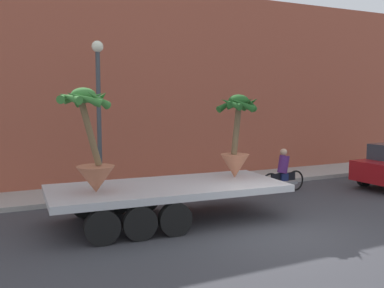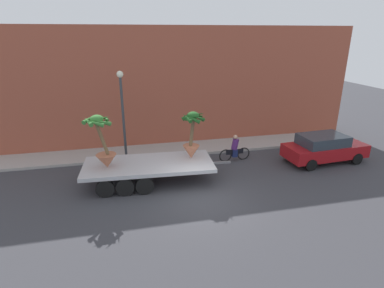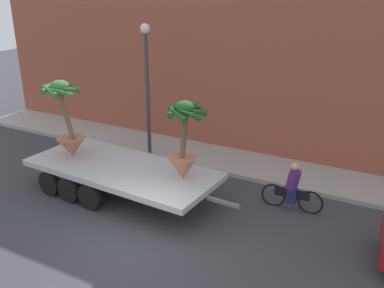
{
  "view_description": "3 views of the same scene",
  "coord_description": "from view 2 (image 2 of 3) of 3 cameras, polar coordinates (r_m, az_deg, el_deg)",
  "views": [
    {
      "loc": [
        -6.38,
        -8.15,
        3.26
      ],
      "look_at": [
        -1.08,
        2.82,
        1.95
      ],
      "focal_mm": 40.78,
      "sensor_mm": 36.0,
      "label": 1
    },
    {
      "loc": [
        -3.06,
        -11.42,
        6.81
      ],
      "look_at": [
        0.09,
        2.4,
        1.7
      ],
      "focal_mm": 28.8,
      "sensor_mm": 36.0,
      "label": 2
    },
    {
      "loc": [
        5.53,
        -7.39,
        6.4
      ],
      "look_at": [
        0.18,
        2.63,
        1.99
      ],
      "focal_mm": 39.82,
      "sensor_mm": 36.0,
      "label": 3
    }
  ],
  "objects": [
    {
      "name": "building_facade",
      "position": [
        19.72,
        -3.83,
        10.51
      ],
      "size": [
        24.0,
        1.2,
        7.27
      ],
      "primitive_type": "cube",
      "color": "#9E4C38",
      "rests_on": "ground"
    },
    {
      "name": "parked_car",
      "position": [
        18.58,
        23.27,
        -0.64
      ],
      "size": [
        4.66,
        2.14,
        1.58
      ],
      "color": "maroon",
      "rests_on": "ground"
    },
    {
      "name": "cyclist",
      "position": [
        17.47,
        7.93,
        -0.96
      ],
      "size": [
        1.84,
        0.36,
        1.54
      ],
      "color": "black",
      "rests_on": "ground"
    },
    {
      "name": "flatbed_trailer",
      "position": [
        14.94,
        -8.93,
        -4.25
      ],
      "size": [
        7.18,
        2.92,
        0.98
      ],
      "color": "#B7BABF",
      "rests_on": "ground"
    },
    {
      "name": "potted_palm_middle",
      "position": [
        14.88,
        0.02,
        1.34
      ],
      "size": [
        1.18,
        1.23,
        2.36
      ],
      "color": "#B26647",
      "rests_on": "flatbed_trailer"
    },
    {
      "name": "potted_palm_rear",
      "position": [
        14.38,
        -16.16,
        -0.19
      ],
      "size": [
        1.34,
        1.27,
        2.5
      ],
      "color": "#B26647",
      "rests_on": "flatbed_trailer"
    },
    {
      "name": "sidewalk",
      "position": [
        19.02,
        -2.76,
        -0.94
      ],
      "size": [
        24.0,
        2.2,
        0.15
      ],
      "primitive_type": "cube",
      "color": "#A39E99",
      "rests_on": "ground"
    },
    {
      "name": "ground_plane",
      "position": [
        13.64,
        1.9,
        -10.13
      ],
      "size": [
        60.0,
        60.0,
        0.0
      ],
      "primitive_type": "plane",
      "color": "#38383D"
    },
    {
      "name": "street_lamp",
      "position": [
        17.1,
        -12.8,
        7.25
      ],
      "size": [
        0.36,
        0.36,
        4.83
      ],
      "color": "#383D42",
      "rests_on": "sidewalk"
    }
  ]
}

